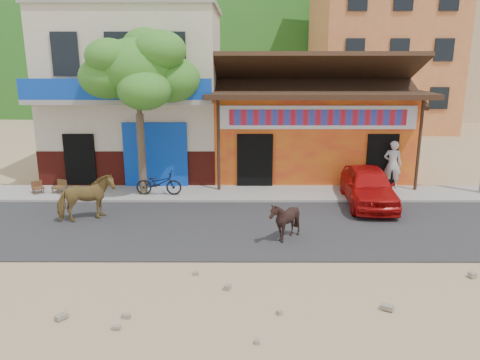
# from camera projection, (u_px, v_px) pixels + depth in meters

# --- Properties ---
(ground) EXTENTS (120.00, 120.00, 0.00)m
(ground) POSITION_uv_depth(u_px,v_px,m) (277.00, 263.00, 11.98)
(ground) COLOR #9E825B
(ground) RESTS_ON ground
(road) EXTENTS (60.00, 5.00, 0.04)m
(road) POSITION_uv_depth(u_px,v_px,m) (271.00, 227.00, 14.39)
(road) COLOR #28282B
(road) RESTS_ON ground
(sidewalk) EXTENTS (60.00, 2.00, 0.12)m
(sidewalk) POSITION_uv_depth(u_px,v_px,m) (266.00, 194.00, 17.77)
(sidewalk) COLOR gray
(sidewalk) RESTS_ON ground
(dance_club) EXTENTS (8.00, 6.00, 3.60)m
(dance_club) POSITION_uv_depth(u_px,v_px,m) (306.00, 132.00, 21.18)
(dance_club) COLOR orange
(dance_club) RESTS_ON ground
(cafe_building) EXTENTS (7.00, 6.00, 7.00)m
(cafe_building) POSITION_uv_depth(u_px,v_px,m) (139.00, 94.00, 20.77)
(cafe_building) COLOR beige
(cafe_building) RESTS_ON ground
(apartment_front) EXTENTS (9.00, 9.00, 12.00)m
(apartment_front) POSITION_uv_depth(u_px,v_px,m) (379.00, 43.00, 33.61)
(apartment_front) COLOR #CC723F
(apartment_front) RESTS_ON ground
(apartment_rear) EXTENTS (8.00, 8.00, 10.00)m
(apartment_rear) POSITION_uv_depth(u_px,v_px,m) (464.00, 58.00, 39.63)
(apartment_rear) COLOR tan
(apartment_rear) RESTS_ON ground
(hillside) EXTENTS (100.00, 40.00, 24.00)m
(hillside) POSITION_uv_depth(u_px,v_px,m) (247.00, 13.00, 76.55)
(hillside) COLOR #194C14
(hillside) RESTS_ON ground
(tree) EXTENTS (3.00, 3.00, 6.00)m
(tree) POSITION_uv_depth(u_px,v_px,m) (140.00, 114.00, 16.80)
(tree) COLOR #2D721E
(tree) RESTS_ON sidewalk
(cow_tan) EXTENTS (1.91, 1.54, 1.47)m
(cow_tan) POSITION_uv_depth(u_px,v_px,m) (86.00, 198.00, 14.79)
(cow_tan) COLOR olive
(cow_tan) RESTS_ON road
(cow_dark) EXTENTS (1.18, 1.08, 1.18)m
(cow_dark) POSITION_uv_depth(u_px,v_px,m) (285.00, 220.00, 13.21)
(cow_dark) COLOR black
(cow_dark) RESTS_ON road
(red_car) EXTENTS (1.84, 4.06, 1.35)m
(red_car) POSITION_uv_depth(u_px,v_px,m) (368.00, 186.00, 16.43)
(red_car) COLOR #B10C0C
(red_car) RESTS_ON road
(scooter) EXTENTS (1.70, 0.62, 0.89)m
(scooter) POSITION_uv_depth(u_px,v_px,m) (159.00, 183.00, 17.34)
(scooter) COLOR black
(scooter) RESTS_ON sidewalk
(pedestrian) EXTENTS (0.78, 0.63, 1.87)m
(pedestrian) POSITION_uv_depth(u_px,v_px,m) (392.00, 164.00, 18.17)
(pedestrian) COLOR silver
(pedestrian) RESTS_ON sidewalk
(cafe_chair_left) EXTENTS (0.54, 0.54, 0.89)m
(cafe_chair_left) POSITION_uv_depth(u_px,v_px,m) (59.00, 181.00, 17.58)
(cafe_chair_left) COLOR #492C18
(cafe_chair_left) RESTS_ON sidewalk
(cafe_chair_right) EXTENTS (0.54, 0.54, 0.83)m
(cafe_chair_right) POSITION_uv_depth(u_px,v_px,m) (37.00, 182.00, 17.54)
(cafe_chair_right) COLOR #4D2D19
(cafe_chair_right) RESTS_ON sidewalk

